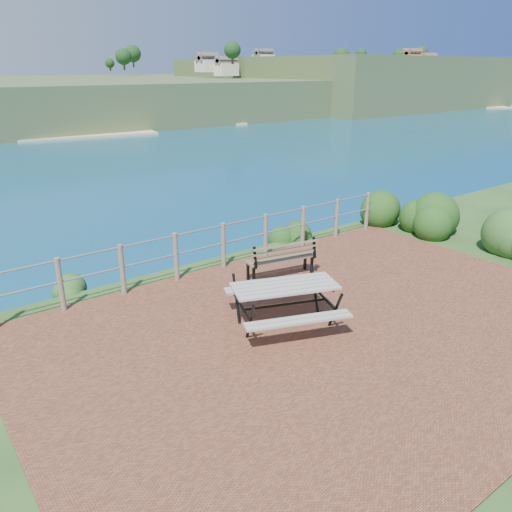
# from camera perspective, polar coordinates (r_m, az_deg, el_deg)

# --- Properties ---
(ground) EXTENTS (10.00, 7.00, 0.12)m
(ground) POSITION_cam_1_polar(r_m,az_deg,el_deg) (8.62, 8.79, -8.04)
(ground) COLOR brown
(ground) RESTS_ON ground
(safety_railing) EXTENTS (9.40, 0.10, 1.00)m
(safety_railing) POSITION_cam_1_polar(r_m,az_deg,el_deg) (10.77, -3.76, 1.49)
(safety_railing) COLOR #6B5B4C
(safety_railing) RESTS_ON ground
(distant_bay) EXTENTS (290.00, 232.36, 24.00)m
(distant_bay) POSITION_cam_1_polar(r_m,az_deg,el_deg) (274.05, 4.05, 19.54)
(distant_bay) COLOR #39562B
(distant_bay) RESTS_ON ground
(picnic_table) EXTENTS (1.87, 1.43, 0.73)m
(picnic_table) POSITION_cam_1_polar(r_m,az_deg,el_deg) (8.38, 3.29, -5.09)
(picnic_table) COLOR gray
(picnic_table) RESTS_ON ground
(park_bench) EXTENTS (1.51, 0.65, 0.83)m
(park_bench) POSITION_cam_1_polar(r_m,az_deg,el_deg) (10.25, 2.83, 0.35)
(park_bench) COLOR brown
(park_bench) RESTS_ON ground
(shrub_right_front) EXTENTS (1.33, 1.33, 1.89)m
(shrub_right_front) POSITION_cam_1_polar(r_m,az_deg,el_deg) (13.97, 19.12, 2.45)
(shrub_right_front) COLOR #204415
(shrub_right_front) RESTS_ON ground
(shrub_right_edge) EXTENTS (1.21, 1.21, 1.73)m
(shrub_right_edge) POSITION_cam_1_polar(r_m,az_deg,el_deg) (14.52, 13.51, 3.70)
(shrub_right_edge) COLOR #204415
(shrub_right_edge) RESTS_ON ground
(shrub_lip_west) EXTENTS (0.67, 0.67, 0.38)m
(shrub_lip_west) POSITION_cam_1_polar(r_m,az_deg,el_deg) (10.56, -19.97, -3.52)
(shrub_lip_west) COLOR #1B481E
(shrub_lip_west) RESTS_ON ground
(shrub_lip_east) EXTENTS (0.81, 0.81, 0.57)m
(shrub_lip_east) POSITION_cam_1_polar(r_m,az_deg,el_deg) (12.90, 4.05, 2.10)
(shrub_lip_east) COLOR #204415
(shrub_lip_east) RESTS_ON ground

